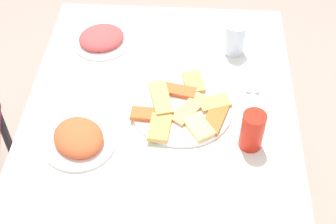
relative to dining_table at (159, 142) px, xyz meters
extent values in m
cube|color=silver|center=(0.00, 0.00, 0.07)|extent=(1.19, 0.83, 0.02)
cylinder|color=#475159|center=(0.54, -0.35, -0.30)|extent=(0.04, 0.04, 0.70)
cylinder|color=#475159|center=(0.54, 0.35, -0.30)|extent=(0.04, 0.04, 0.70)
cylinder|color=#2D2B30|center=(0.33, 0.69, -0.45)|extent=(0.03, 0.03, 0.39)
cylinder|color=#2D2B30|center=(-0.03, 0.58, -0.45)|extent=(0.03, 0.03, 0.39)
cylinder|color=white|center=(0.07, -0.07, 0.08)|extent=(0.31, 0.31, 0.01)
cube|color=gold|center=(-0.02, -0.01, 0.10)|extent=(0.11, 0.07, 0.02)
cube|color=tan|center=(0.06, -0.09, 0.10)|extent=(0.14, 0.12, 0.01)
cube|color=olive|center=(0.02, -0.17, 0.10)|extent=(0.13, 0.09, 0.01)
cube|color=tan|center=(0.09, 0.00, 0.11)|extent=(0.15, 0.09, 0.01)
cube|color=tan|center=(0.09, -0.16, 0.10)|extent=(0.08, 0.11, 0.01)
cube|color=tan|center=(0.17, -0.10, 0.10)|extent=(0.11, 0.08, 0.01)
cube|color=#DF5A29|center=(0.13, -0.05, 0.10)|extent=(0.07, 0.11, 0.02)
cube|color=#E8D071|center=(-0.01, -0.12, 0.10)|extent=(0.11, 0.10, 0.01)
cube|color=#CA5B29|center=(0.02, 0.03, 0.10)|extent=(0.05, 0.10, 0.01)
cylinder|color=white|center=(-0.08, 0.22, 0.08)|extent=(0.21, 0.21, 0.01)
ellipsoid|color=#D5552B|center=(-0.08, 0.22, 0.10)|extent=(0.21, 0.21, 0.06)
sphere|color=#E2E152|center=(-0.09, 0.19, 0.10)|extent=(0.03, 0.03, 0.03)
cylinder|color=white|center=(0.37, 0.23, 0.08)|extent=(0.20, 0.20, 0.01)
ellipsoid|color=#D24542|center=(0.37, 0.23, 0.10)|extent=(0.21, 0.21, 0.04)
cylinder|color=red|center=(-0.05, -0.27, 0.14)|extent=(0.09, 0.09, 0.12)
cylinder|color=silver|center=(0.35, -0.23, 0.13)|extent=(0.07, 0.07, 0.11)
cube|color=white|center=(0.23, -0.31, 0.08)|extent=(0.19, 0.19, 0.00)
cube|color=silver|center=(0.23, -0.33, 0.08)|extent=(0.17, 0.08, 0.00)
cube|color=silver|center=(0.23, -0.29, 0.08)|extent=(0.17, 0.06, 0.00)
camera|label=1|loc=(-0.92, -0.09, 1.14)|focal=50.99mm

